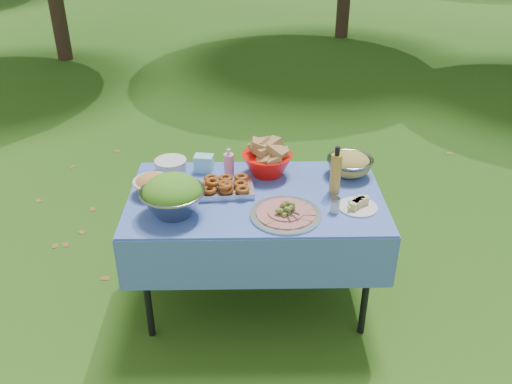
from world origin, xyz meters
The scene contains 14 objects.
ground centered at (0.00, 0.00, 0.00)m, with size 80.00×80.00×0.00m, color black.
picnic_table centered at (0.00, 0.00, 0.38)m, with size 1.46×0.86×0.76m, color #84B3FF.
salad_bowl centered at (-0.45, -0.19, 0.88)m, with size 0.35×0.35×0.23m, color gray, non-canonical shape.
pasta_bowl_white centered at (-0.59, 0.04, 0.82)m, with size 0.22×0.22×0.12m, color silver, non-canonical shape.
plate_stack centered at (-0.52, 0.32, 0.80)m, with size 0.20×0.20×0.07m, color silver.
wipes_box centered at (-0.32, 0.31, 0.81)m, with size 0.12×0.08×0.10m, color #95E7F6.
sanitizer_bottle centered at (-0.16, 0.24, 0.85)m, with size 0.06×0.06×0.18m, color pink.
bread_bowl centered at (0.07, 0.27, 0.86)m, with size 0.31×0.31×0.21m, color #F50F08, non-canonical shape.
pasta_bowl_steel centered at (0.58, 0.25, 0.84)m, with size 0.28×0.28×0.15m, color gray, non-canonical shape.
fried_tray centered at (-0.17, 0.04, 0.80)m, with size 0.32×0.22×0.07m, color silver.
charcuterie_platter centered at (0.16, -0.23, 0.81)m, with size 0.39×0.39×0.09m, color silver.
oil_bottle centered at (0.46, 0.03, 0.90)m, with size 0.06×0.06×0.29m, color gold.
cheese_plate centered at (0.56, -0.15, 0.79)m, with size 0.22×0.22×0.06m, color silver.
shaker centered at (0.43, -0.18, 0.80)m, with size 0.05×0.05×0.08m, color silver.
Camera 1 is at (-0.04, -2.70, 2.32)m, focal length 38.00 mm.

